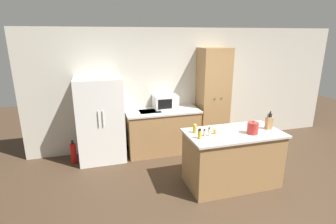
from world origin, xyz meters
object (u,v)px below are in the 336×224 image
spice_bottle_short_red (200,134)px  spice_bottle_pale_salt (215,131)px  spice_bottle_tall_dark (209,132)px  spice_bottle_green_herb (195,129)px  knife_block (269,123)px  microwave (165,102)px  kettle (253,128)px  spice_bottle_amber_oil (204,133)px  pantry_cabinet (213,98)px  refrigerator (100,120)px  fire_extinguisher (74,153)px

spice_bottle_short_red → spice_bottle_pale_salt: size_ratio=1.63×
spice_bottle_tall_dark → spice_bottle_green_herb: (-0.17, 0.19, 0.00)m
knife_block → spice_bottle_green_herb: (-1.26, 0.18, -0.04)m
microwave → spice_bottle_green_herb: (0.05, -1.56, -0.07)m
microwave → kettle: (0.93, -1.85, -0.05)m
spice_bottle_amber_oil → spice_bottle_pale_salt: (0.20, 0.04, -0.01)m
microwave → spice_bottle_green_herb: size_ratio=3.41×
spice_bottle_tall_dark → spice_bottle_green_herb: 0.25m
microwave → spice_bottle_pale_salt: (0.34, -1.70, -0.10)m
pantry_cabinet → spice_bottle_short_red: (-1.06, -1.76, -0.09)m
knife_block → refrigerator: bearing=149.2°
pantry_cabinet → fire_extinguisher: 3.16m
spice_bottle_green_herb → refrigerator: bearing=135.1°
pantry_cabinet → spice_bottle_tall_dark: pantry_cabinet is taller
refrigerator → microwave: 1.40m
spice_bottle_tall_dark → fire_extinguisher: bearing=144.0°
spice_bottle_tall_dark → spice_bottle_green_herb: size_ratio=0.98×
microwave → spice_bottle_green_herb: bearing=-88.1°
spice_bottle_green_herb → fire_extinguisher: bearing=145.2°
pantry_cabinet → kettle: pantry_cabinet is taller
spice_bottle_amber_oil → kettle: size_ratio=0.55×
knife_block → spice_bottle_amber_oil: size_ratio=2.64×
knife_block → spice_bottle_short_red: bearing=-177.3°
microwave → spice_bottle_short_red: size_ratio=3.20×
microwave → knife_block: size_ratio=1.60×
microwave → spice_bottle_amber_oil: bearing=-85.4°
refrigerator → spice_bottle_short_red: size_ratio=10.79×
spice_bottle_pale_salt → fire_extinguisher: spice_bottle_pale_salt is taller
spice_bottle_tall_dark → spice_bottle_pale_salt: 0.13m
kettle → spice_bottle_short_red: bearing=176.9°
spice_bottle_short_red → kettle: kettle is taller
spice_bottle_tall_dark → spice_bottle_amber_oil: (-0.08, 0.01, -0.01)m
pantry_cabinet → spice_bottle_pale_salt: size_ratio=23.05×
microwave → fire_extinguisher: microwave is taller
pantry_cabinet → refrigerator: bearing=-177.7°
spice_bottle_short_red → kettle: (0.89, -0.05, 0.02)m
refrigerator → spice_bottle_green_herb: size_ratio=11.49×
spice_bottle_tall_dark → spice_bottle_short_red: size_ratio=0.93×
spice_bottle_tall_dark → kettle: kettle is taller
refrigerator → spice_bottle_amber_oil: (1.52, -1.60, 0.15)m
pantry_cabinet → spice_bottle_pale_salt: (-0.75, -1.66, -0.12)m
microwave → spice_bottle_amber_oil: size_ratio=4.22×
pantry_cabinet → kettle: bearing=-95.3°
spice_bottle_green_herb → kettle: 0.92m
spice_bottle_amber_oil → spice_bottle_tall_dark: bearing=-5.5°
refrigerator → pantry_cabinet: size_ratio=0.76×
spice_bottle_amber_oil → spice_bottle_pale_salt: spice_bottle_amber_oil is taller
spice_bottle_amber_oil → pantry_cabinet: bearing=60.7°
spice_bottle_short_red → kettle: size_ratio=0.73×
knife_block → spice_bottle_green_herb: size_ratio=2.14×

